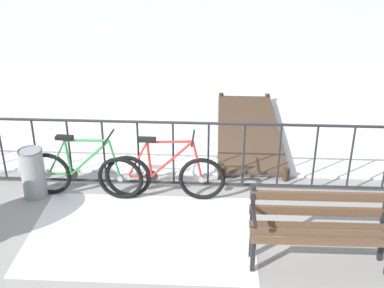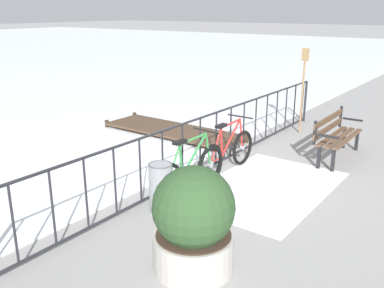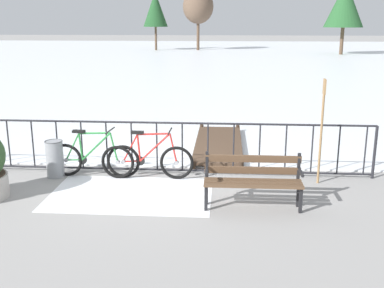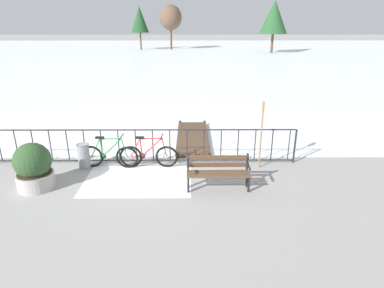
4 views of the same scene
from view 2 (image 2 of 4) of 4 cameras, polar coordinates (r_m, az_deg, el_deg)
name	(u,v)px [view 2 (image 2 of 4)]	position (r m, az deg, el deg)	size (l,w,h in m)	color
ground_plane	(208,171)	(7.78, 2.16, -3.64)	(160.00, 160.00, 0.00)	gray
snow_patch	(266,187)	(7.19, 9.92, -5.72)	(2.88, 1.86, 0.01)	white
railing_fence	(208,142)	(7.60, 2.21, 0.30)	(9.06, 0.06, 1.07)	#232328
bicycle_near_railing	(227,153)	(7.62, 4.77, -1.21)	(1.71, 0.52, 0.97)	black
bicycle_second	(190,172)	(6.72, -0.30, -3.78)	(1.71, 0.52, 0.97)	black
park_bench	(335,133)	(8.77, 18.66, 1.41)	(1.60, 0.49, 0.89)	brown
planter_with_shrub	(194,221)	(4.77, 0.20, -10.30)	(0.92, 0.92, 1.22)	#ADA8A0
trash_bin	(161,187)	(6.18, -4.22, -5.77)	(0.35, 0.35, 0.73)	gray
oar_upright	(303,85)	(10.25, 14.64, 7.60)	(0.04, 0.16, 1.98)	#937047
wooden_dock	(173,130)	(9.98, -2.62, 1.89)	(1.10, 3.47, 0.20)	#4C3828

